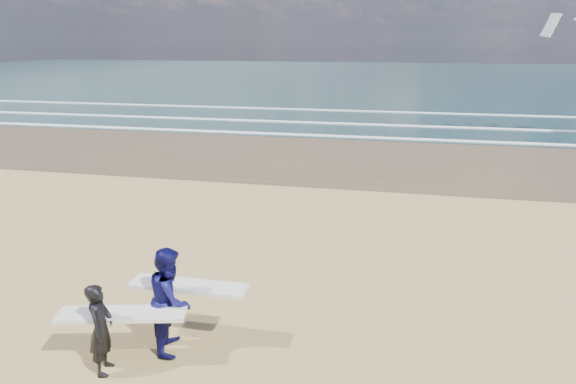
# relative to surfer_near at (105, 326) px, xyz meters

# --- Properties ---
(ocean) EXTENTS (220.00, 100.00, 0.02)m
(ocean) POSITION_rel_surfer_near_xyz_m (19.98, 71.87, -0.83)
(ocean) COLOR #183235
(ocean) RESTS_ON ground
(surfer_near) EXTENTS (2.26, 1.21, 1.64)m
(surfer_near) POSITION_rel_surfer_near_xyz_m (0.00, 0.00, 0.00)
(surfer_near) COLOR black
(surfer_near) RESTS_ON ground
(surfer_far) EXTENTS (2.20, 1.17, 1.97)m
(surfer_far) POSITION_rel_surfer_near_xyz_m (0.83, 0.89, 0.16)
(surfer_far) COLOR #0D0C47
(surfer_far) RESTS_ON ground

